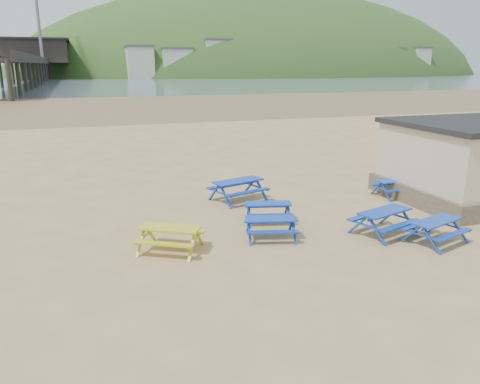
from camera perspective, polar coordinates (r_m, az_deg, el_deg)
name	(u,v)px	position (r m, az deg, el deg)	size (l,w,h in m)	color
ground	(254,233)	(15.28, 1.69, -5.04)	(400.00, 400.00, 0.00)	tan
wet_sand	(116,104)	(68.79, -14.91, 10.34)	(400.00, 400.00, 0.00)	olive
sea	(90,80)	(183.55, -17.82, 12.89)	(400.00, 400.00, 0.00)	#4B5E6C
picnic_table_blue_a	(268,212)	(16.36, 3.48, -2.45)	(1.85, 1.64, 0.66)	#173199
picnic_table_blue_b	(238,190)	(18.74, -0.22, 0.19)	(2.40, 2.14, 0.85)	#173199
picnic_table_blue_c	(396,188)	(20.47, 18.48, 0.47)	(1.71, 1.39, 0.70)	#173199
picnic_table_blue_d	(271,228)	(14.75, 3.77, -4.44)	(1.88, 1.66, 0.67)	#173199
picnic_table_blue_e	(436,231)	(15.59, 22.74, -4.44)	(2.05, 1.83, 0.72)	#173199
picnic_table_blue_f	(384,222)	(15.78, 17.14, -3.54)	(2.25, 2.01, 0.79)	#173199
picnic_table_yellow	(170,239)	(13.90, -8.49, -5.66)	(2.25, 2.13, 0.74)	#BDA10C
pier	(37,64)	(192.07, -23.55, 14.08)	(24.00, 220.00, 39.29)	black
headland_town	(260,94)	(261.46, 2.46, 11.90)	(264.00, 144.00, 108.00)	#2D4C1E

